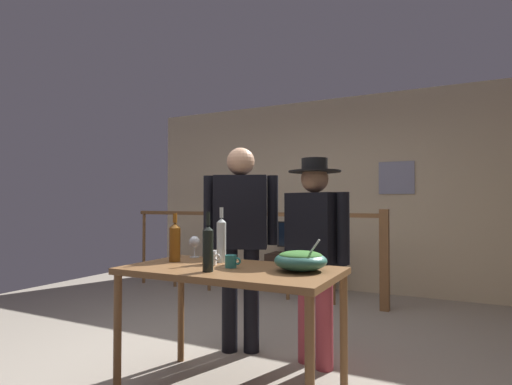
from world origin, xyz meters
name	(u,v)px	position (x,y,z in m)	size (l,w,h in m)	color
ground_plane	(226,361)	(0.00, 0.00, 0.00)	(7.78, 7.78, 0.00)	#9E9384
back_wall	(333,193)	(0.00, 2.99, 1.36)	(5.89, 0.10, 2.72)	beige
framed_picture	(396,178)	(0.88, 2.93, 1.56)	(0.45, 0.03, 0.43)	#9194AC
stair_railing	(283,242)	(-0.39, 2.08, 0.72)	(3.65, 0.10, 1.15)	brown
tv_console	(299,272)	(-0.38, 2.64, 0.25)	(0.90, 0.40, 0.50)	#38281E
flat_screen_tv	(298,235)	(-0.38, 2.61, 0.77)	(0.62, 0.12, 0.46)	black
serving_table	(231,281)	(0.33, -0.48, 0.72)	(1.36, 0.73, 0.81)	brown
salad_bowl	(301,260)	(0.76, -0.39, 0.88)	(0.32, 0.32, 0.20)	#337060
wine_glass	(195,243)	(-0.16, -0.19, 0.92)	(0.08, 0.08, 0.16)	silver
wine_bottle_dark	(208,247)	(0.28, -0.67, 0.96)	(0.06, 0.06, 0.36)	black
wine_bottle_clear	(221,239)	(0.15, -0.30, 0.97)	(0.07, 0.07, 0.38)	silver
wine_bottle_amber	(175,241)	(-0.16, -0.42, 0.95)	(0.08, 0.08, 0.34)	brown
mug_white	(211,258)	(0.14, -0.42, 0.86)	(0.12, 0.08, 0.09)	white
mug_teal	(231,261)	(0.33, -0.48, 0.85)	(0.11, 0.07, 0.08)	teal
person_standing_left	(241,229)	(0.01, 0.23, 1.01)	(0.58, 0.37, 1.68)	black
person_standing_right	(315,242)	(0.65, 0.23, 0.93)	(0.58, 0.40, 1.56)	#9E3842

